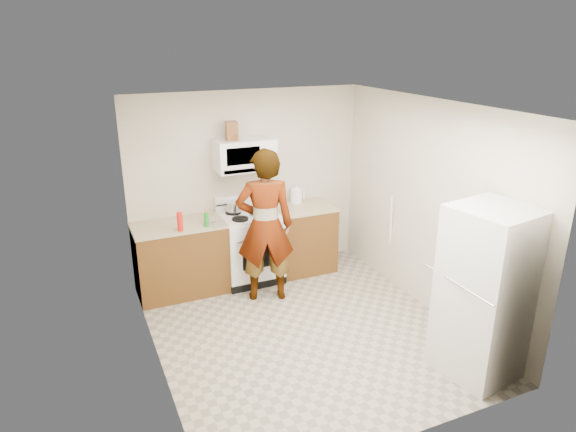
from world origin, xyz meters
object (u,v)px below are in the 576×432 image
fridge (486,293)px  kettle (296,196)px  gas_range (250,246)px  saucepan (234,206)px  microwave (245,155)px  person (265,226)px

fridge → kettle: fridge is taller
gas_range → kettle: kettle is taller
kettle → saucepan: 0.93m
saucepan → fridge: bearing=-62.7°
microwave → fridge: bearing=-65.0°
fridge → kettle: (-0.60, 3.00, 0.18)m
person → fridge: (1.36, -2.24, -0.11)m
gas_range → person: (-0.00, -0.56, 0.48)m
gas_range → microwave: size_ratio=1.49×
microwave → person: 1.01m
gas_range → fridge: (1.36, -2.80, 0.36)m
microwave → fridge: 3.34m
kettle → saucepan: kettle is taller
microwave → kettle: bearing=5.4°
fridge → saucepan: fridge is taller
person → kettle: bearing=-119.2°
person → fridge: size_ratio=1.13×
gas_range → saucepan: gas_range is taller
fridge → saucepan: 3.33m
fridge → saucepan: (-1.53, 2.96, 0.16)m
microwave → kettle: (0.77, 0.07, -0.67)m
microwave → saucepan: 0.71m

